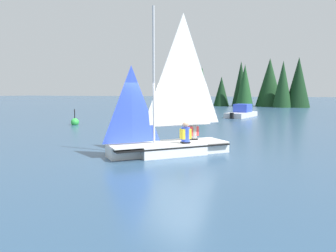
# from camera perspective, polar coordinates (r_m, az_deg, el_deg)

# --- Properties ---
(ground_plane) EXTENTS (260.00, 260.00, 0.00)m
(ground_plane) POSITION_cam_1_polar(r_m,az_deg,el_deg) (11.66, -0.00, -4.86)
(ground_plane) COLOR #2D4C6B
(sailboat_main) EXTENTS (4.06, 4.03, 5.04)m
(sailboat_main) POSITION_cam_1_polar(r_m,az_deg,el_deg) (11.57, 0.22, -1.55)
(sailboat_main) COLOR white
(sailboat_main) RESTS_ON ground_plane
(sailor_helm) EXTENTS (0.42, 0.42, 1.16)m
(sailor_helm) POSITION_cam_1_polar(r_m,az_deg,el_deg) (11.48, 3.07, -1.91)
(sailor_helm) COLOR black
(sailor_helm) RESTS_ON ground_plane
(sailor_crew) EXTENTS (0.42, 0.42, 1.16)m
(sailor_crew) POSITION_cam_1_polar(r_m,az_deg,el_deg) (12.33, 4.40, -1.31)
(sailor_crew) COLOR black
(sailor_crew) RESTS_ON ground_plane
(motorboat_distant) EXTENTS (2.37, 4.50, 1.11)m
(motorboat_distant) POSITION_cam_1_polar(r_m,az_deg,el_deg) (29.12, 12.71, 2.31)
(motorboat_distant) COLOR silver
(motorboat_distant) RESTS_ON ground_plane
(treeline_shore) EXTENTS (16.48, 5.98, 7.08)m
(treeline_shore) POSITION_cam_1_polar(r_m,az_deg,el_deg) (49.80, 15.67, 7.03)
(treeline_shore) COLOR #143319
(treeline_shore) RESTS_ON ground_plane
(buoy_marker) EXTENTS (0.52, 0.52, 1.12)m
(buoy_marker) POSITION_cam_1_polar(r_m,az_deg,el_deg) (22.48, -15.91, 0.67)
(buoy_marker) COLOR green
(buoy_marker) RESTS_ON ground_plane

